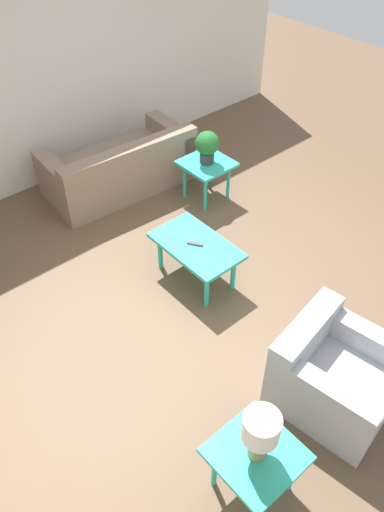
{
  "coord_description": "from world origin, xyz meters",
  "views": [
    {
      "loc": [
        -2.42,
        2.64,
        3.7
      ],
      "look_at": [
        0.18,
        0.39,
        0.55
      ],
      "focal_mm": 35.0,
      "sensor_mm": 36.0,
      "label": 1
    }
  ],
  "objects_px": {
    "potted_plant": "(207,145)",
    "side_table_plant": "(207,167)",
    "armchair": "(333,375)",
    "side_table_lamp": "(256,458)",
    "table_lamp": "(260,432)",
    "sofa": "(120,169)",
    "coffee_table": "(196,249)"
  },
  "relations": [
    {
      "from": "potted_plant",
      "to": "side_table_plant",
      "type": "bearing_deg",
      "value": -14.04
    },
    {
      "from": "armchair",
      "to": "side_table_lamp",
      "type": "distance_m",
      "value": 1.03
    },
    {
      "from": "potted_plant",
      "to": "table_lamp",
      "type": "relative_size",
      "value": 0.91
    },
    {
      "from": "side_table_plant",
      "to": "table_lamp",
      "type": "xyz_separation_m",
      "value": [
        -2.88,
        2.17,
        0.35
      ]
    },
    {
      "from": "armchair",
      "to": "potted_plant",
      "type": "relative_size",
      "value": 2.5
    },
    {
      "from": "side_table_plant",
      "to": "potted_plant",
      "type": "distance_m",
      "value": 0.3
    },
    {
      "from": "sofa",
      "to": "potted_plant",
      "type": "distance_m",
      "value": 1.19
    },
    {
      "from": "sofa",
      "to": "coffee_table",
      "type": "xyz_separation_m",
      "value": [
        -1.86,
        0.37,
        0.12
      ]
    },
    {
      "from": "potted_plant",
      "to": "table_lamp",
      "type": "xyz_separation_m",
      "value": [
        -2.88,
        2.17,
        0.06
      ]
    },
    {
      "from": "potted_plant",
      "to": "table_lamp",
      "type": "bearing_deg",
      "value": 143.09
    },
    {
      "from": "side_table_plant",
      "to": "side_table_lamp",
      "type": "relative_size",
      "value": 1.0
    },
    {
      "from": "sofa",
      "to": "table_lamp",
      "type": "distance_m",
      "value": 4.07
    },
    {
      "from": "side_table_lamp",
      "to": "table_lamp",
      "type": "distance_m",
      "value": 0.35
    },
    {
      "from": "side_table_plant",
      "to": "side_table_lamp",
      "type": "xyz_separation_m",
      "value": [
        -2.88,
        2.17,
        0.0
      ]
    },
    {
      "from": "armchair",
      "to": "side_table_plant",
      "type": "relative_size",
      "value": 1.76
    },
    {
      "from": "sofa",
      "to": "side_table_lamp",
      "type": "height_order",
      "value": "sofa"
    },
    {
      "from": "sofa",
      "to": "side_table_plant",
      "type": "xyz_separation_m",
      "value": [
        -0.87,
        -0.67,
        0.15
      ]
    },
    {
      "from": "armchair",
      "to": "side_table_plant",
      "type": "distance_m",
      "value": 3.01
    },
    {
      "from": "coffee_table",
      "to": "side_table_plant",
      "type": "xyz_separation_m",
      "value": [
        1.0,
        -1.04,
        0.04
      ]
    },
    {
      "from": "coffee_table",
      "to": "potted_plant",
      "type": "xyz_separation_m",
      "value": [
        1.0,
        -1.04,
        0.33
      ]
    },
    {
      "from": "side_table_lamp",
      "to": "potted_plant",
      "type": "xyz_separation_m",
      "value": [
        2.88,
        -2.17,
        0.3
      ]
    },
    {
      "from": "table_lamp",
      "to": "armchair",
      "type": "bearing_deg",
      "value": -84.06
    },
    {
      "from": "armchair",
      "to": "side_table_lamp",
      "type": "height_order",
      "value": "armchair"
    },
    {
      "from": "coffee_table",
      "to": "sofa",
      "type": "bearing_deg",
      "value": -11.15
    },
    {
      "from": "coffee_table",
      "to": "table_lamp",
      "type": "distance_m",
      "value": 2.23
    },
    {
      "from": "side_table_lamp",
      "to": "coffee_table",
      "type": "bearing_deg",
      "value": -30.78
    },
    {
      "from": "side_table_plant",
      "to": "table_lamp",
      "type": "height_order",
      "value": "table_lamp"
    },
    {
      "from": "sofa",
      "to": "table_lamp",
      "type": "bearing_deg",
      "value": 72.21
    },
    {
      "from": "armchair",
      "to": "potted_plant",
      "type": "distance_m",
      "value": 3.04
    },
    {
      "from": "sofa",
      "to": "side_table_plant",
      "type": "height_order",
      "value": "sofa"
    },
    {
      "from": "armchair",
      "to": "potted_plant",
      "type": "xyz_separation_m",
      "value": [
        2.78,
        -1.15,
        0.43
      ]
    },
    {
      "from": "coffee_table",
      "to": "armchair",
      "type": "bearing_deg",
      "value": 176.52
    }
  ]
}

